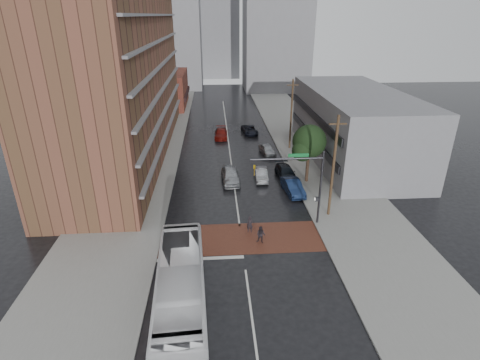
{
  "coord_description": "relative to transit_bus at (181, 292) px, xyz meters",
  "views": [
    {
      "loc": [
        -2.06,
        -27.44,
        17.99
      ],
      "look_at": [
        0.22,
        5.25,
        3.5
      ],
      "focal_mm": 28.0,
      "sensor_mm": 36.0,
      "label": 1
    }
  ],
  "objects": [
    {
      "name": "utility_pole_far",
      "position": [
        13.31,
        32.25,
        3.36
      ],
      "size": [
        1.6,
        0.26,
        10.0
      ],
      "color": "#473321",
      "rests_on": "ground"
    },
    {
      "name": "ground",
      "position": [
        4.51,
        8.25,
        -1.78
      ],
      "size": [
        160.0,
        160.0,
        0.0
      ],
      "primitive_type": "plane",
      "color": "black",
      "rests_on": "ground"
    },
    {
      "name": "distant_tower_west",
      "position": [
        -9.49,
        86.25,
        14.22
      ],
      "size": [
        18.0,
        16.0,
        32.0
      ],
      "primitive_type": "cube",
      "color": "slate",
      "rests_on": "ground"
    },
    {
      "name": "pedestrian_a",
      "position": [
        5.35,
        9.73,
        -0.99
      ],
      "size": [
        0.63,
        0.47,
        1.59
      ],
      "primitive_type": "imported",
      "rotation": [
        0.0,
        0.0,
        -0.16
      ],
      "color": "black",
      "rests_on": "ground"
    },
    {
      "name": "utility_pole_near",
      "position": [
        13.31,
        12.25,
        3.36
      ],
      "size": [
        1.6,
        0.26,
        10.0
      ],
      "color": "#473321",
      "rests_on": "ground"
    },
    {
      "name": "crosswalk",
      "position": [
        4.51,
        8.75,
        -1.77
      ],
      "size": [
        14.0,
        5.0,
        0.02
      ],
      "primitive_type": "cube",
      "color": "brown",
      "rests_on": "ground"
    },
    {
      "name": "storefront_west",
      "position": [
        -7.49,
        62.25,
        1.72
      ],
      "size": [
        8.0,
        16.0,
        7.0
      ],
      "primitive_type": "cube",
      "color": "brown",
      "rests_on": "ground"
    },
    {
      "name": "car_travel_c",
      "position": [
        3.43,
        38.26,
        -1.07
      ],
      "size": [
        2.21,
        4.97,
        1.42
      ],
      "primitive_type": "imported",
      "rotation": [
        0.0,
        0.0,
        -0.05
      ],
      "color": "#66100B",
      "rests_on": "ground"
    },
    {
      "name": "signal_mast",
      "position": [
        10.36,
        10.75,
        2.95
      ],
      "size": [
        6.5,
        0.3,
        7.2
      ],
      "color": "#2D2D33",
      "rests_on": "ground"
    },
    {
      "name": "sidewalk_east",
      "position": [
        16.01,
        33.25,
        -1.71
      ],
      "size": [
        9.0,
        90.0,
        0.15
      ],
      "primitive_type": "cube",
      "color": "gray",
      "rests_on": "ground"
    },
    {
      "name": "apartment_block",
      "position": [
        -9.49,
        32.25,
        12.22
      ],
      "size": [
        10.0,
        44.0,
        28.0
      ],
      "primitive_type": "cube",
      "color": "brown",
      "rests_on": "ground"
    },
    {
      "name": "car_parked_near",
      "position": [
        10.81,
        17.4,
        -1.02
      ],
      "size": [
        2.13,
        4.8,
        1.53
      ],
      "primitive_type": "imported",
      "rotation": [
        0.0,
        0.0,
        0.11
      ],
      "color": "#122142",
      "rests_on": "ground"
    },
    {
      "name": "suv_travel",
      "position": [
        8.18,
        40.17,
        -1.12
      ],
      "size": [
        2.74,
        4.99,
        1.33
      ],
      "primitive_type": "imported",
      "rotation": [
        0.0,
        0.0,
        0.12
      ],
      "color": "black",
      "rests_on": "ground"
    },
    {
      "name": "sidewalk_west",
      "position": [
        -6.99,
        33.25,
        -1.71
      ],
      "size": [
        9.0,
        90.0,
        0.15
      ],
      "primitive_type": "cube",
      "color": "gray",
      "rests_on": "ground"
    },
    {
      "name": "car_travel_b",
      "position": [
        7.8,
        21.33,
        -1.12
      ],
      "size": [
        1.52,
        4.08,
        1.33
      ],
      "primitive_type": "imported",
      "rotation": [
        0.0,
        0.0,
        -0.03
      ],
      "color": "#9FA2A7",
      "rests_on": "ground"
    },
    {
      "name": "car_parked_mid",
      "position": [
        10.81,
        21.64,
        -1.08
      ],
      "size": [
        2.35,
        4.99,
        1.41
      ],
      "primitive_type": "imported",
      "rotation": [
        0.0,
        0.0,
        0.08
      ],
      "color": "black",
      "rests_on": "ground"
    },
    {
      "name": "distant_tower_east",
      "position": [
        18.51,
        80.25,
        16.22
      ],
      "size": [
        16.0,
        14.0,
        36.0
      ],
      "primitive_type": "cube",
      "color": "slate",
      "rests_on": "ground"
    },
    {
      "name": "pedestrian_b",
      "position": [
        6.13,
        7.93,
        -0.99
      ],
      "size": [
        0.93,
        0.83,
        1.58
      ],
      "primitive_type": "imported",
      "rotation": [
        0.0,
        0.0,
        -0.37
      ],
      "color": "black",
      "rests_on": "ground"
    },
    {
      "name": "car_parked_far",
      "position": [
        9.71,
        30.1,
        -1.08
      ],
      "size": [
        2.33,
        4.34,
        1.4
      ],
      "primitive_type": "imported",
      "rotation": [
        0.0,
        0.0,
        0.17
      ],
      "color": "#9C9FA4",
      "rests_on": "ground"
    },
    {
      "name": "street_tree",
      "position": [
        13.03,
        20.28,
        2.95
      ],
      "size": [
        4.2,
        4.1,
        6.9
      ],
      "color": "#332319",
      "rests_on": "ground"
    },
    {
      "name": "distant_tower_center",
      "position": [
        4.51,
        103.25,
        10.22
      ],
      "size": [
        12.0,
        10.0,
        24.0
      ],
      "primitive_type": "cube",
      "color": "slate",
      "rests_on": "ground"
    },
    {
      "name": "car_travel_a",
      "position": [
        4.13,
        20.87,
        -0.93
      ],
      "size": [
        2.2,
        5.06,
        1.7
      ],
      "primitive_type": "imported",
      "rotation": [
        0.0,
        0.0,
        0.04
      ],
      "color": "#A2A6AA",
      "rests_on": "ground"
    },
    {
      "name": "transit_bus",
      "position": [
        0.0,
        0.0,
        0.0
      ],
      "size": [
        3.71,
        12.94,
        3.56
      ],
      "primitive_type": "imported",
      "rotation": [
        0.0,
        0.0,
        0.06
      ],
      "color": "silver",
      "rests_on": "ground"
    },
    {
      "name": "building_east",
      "position": [
        21.01,
        28.25,
        2.72
      ],
      "size": [
        11.0,
        26.0,
        9.0
      ],
      "primitive_type": "cube",
      "color": "slate",
      "rests_on": "ground"
    }
  ]
}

